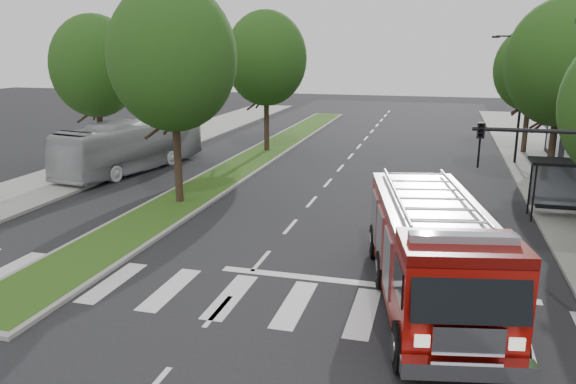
% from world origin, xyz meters
% --- Properties ---
extents(ground, '(140.00, 140.00, 0.00)m').
position_xyz_m(ground, '(0.00, 0.00, 0.00)').
color(ground, black).
rests_on(ground, ground).
extents(sidewalk_left, '(5.00, 80.00, 0.15)m').
position_xyz_m(sidewalk_left, '(-14.50, 10.00, 0.07)').
color(sidewalk_left, gray).
rests_on(sidewalk_left, ground).
extents(median, '(3.00, 50.00, 0.15)m').
position_xyz_m(median, '(-6.00, 18.00, 0.08)').
color(median, gray).
rests_on(median, ground).
extents(bus_shelter, '(3.20, 1.60, 2.61)m').
position_xyz_m(bus_shelter, '(11.20, 8.15, 2.04)').
color(bus_shelter, black).
rests_on(bus_shelter, ground).
extents(tree_right_mid, '(5.60, 5.60, 9.72)m').
position_xyz_m(tree_right_mid, '(11.50, 14.00, 6.49)').
color(tree_right_mid, black).
rests_on(tree_right_mid, ground).
extents(tree_right_far, '(5.00, 5.00, 8.73)m').
position_xyz_m(tree_right_far, '(11.50, 24.00, 5.84)').
color(tree_right_far, black).
rests_on(tree_right_far, ground).
extents(tree_median_near, '(5.80, 5.80, 10.16)m').
position_xyz_m(tree_median_near, '(-6.00, 6.00, 6.81)').
color(tree_median_near, black).
rests_on(tree_median_near, ground).
extents(tree_median_far, '(5.60, 5.60, 9.72)m').
position_xyz_m(tree_median_far, '(-6.00, 20.00, 6.49)').
color(tree_median_far, black).
rests_on(tree_median_far, ground).
extents(tree_left_mid, '(5.20, 5.20, 9.16)m').
position_xyz_m(tree_left_mid, '(-14.00, 12.00, 6.16)').
color(tree_left_mid, black).
rests_on(tree_left_mid, ground).
extents(streetlight_right_far, '(2.11, 0.20, 8.00)m').
position_xyz_m(streetlight_right_far, '(10.35, 20.00, 4.48)').
color(streetlight_right_far, black).
rests_on(streetlight_right_far, ground).
extents(fire_engine, '(4.58, 9.78, 3.26)m').
position_xyz_m(fire_engine, '(5.76, -1.85, 1.57)').
color(fire_engine, '#580704').
rests_on(fire_engine, ground).
extents(city_bus, '(4.46, 11.25, 3.05)m').
position_xyz_m(city_bus, '(-12.00, 12.16, 1.53)').
color(city_bus, '#AFAFB3').
rests_on(city_bus, ground).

